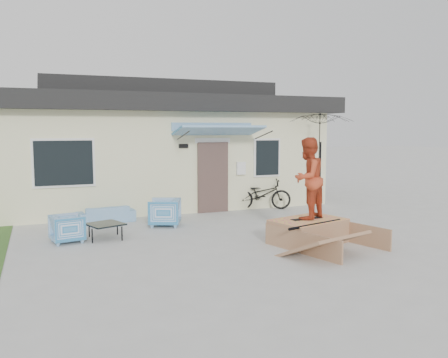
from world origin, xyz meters
name	(u,v)px	position (x,y,z in m)	size (l,w,h in m)	color
ground	(243,251)	(0.00, 0.00, 0.00)	(90.00, 90.00, 0.00)	#AFAFAB
house	(152,144)	(0.00, 7.99, 1.94)	(10.80, 8.49, 4.10)	beige
loveseat	(106,211)	(-2.19, 4.11, 0.29)	(1.50, 0.44, 0.58)	teal
armchair_left	(67,227)	(-3.29, 2.14, 0.34)	(0.66, 0.62, 0.68)	teal
armchair_right	(165,211)	(-0.85, 3.06, 0.39)	(0.76, 0.71, 0.78)	teal
coffee_table	(105,231)	(-2.47, 2.17, 0.18)	(0.72, 0.72, 0.36)	black
bicycle	(262,191)	(2.60, 4.38, 0.57)	(0.62, 1.79, 1.14)	black
patio_umbrella	(320,153)	(4.23, 3.67, 1.75)	(2.35, 2.25, 2.20)	black
skate_ramp	(308,231)	(1.63, 0.13, 0.26)	(1.55, 2.07, 0.52)	#936848
skateboard	(307,218)	(1.62, 0.18, 0.54)	(0.76, 0.19, 0.05)	black
skater	(308,177)	(1.62, 0.18, 1.45)	(0.87, 0.67, 1.78)	#B74022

